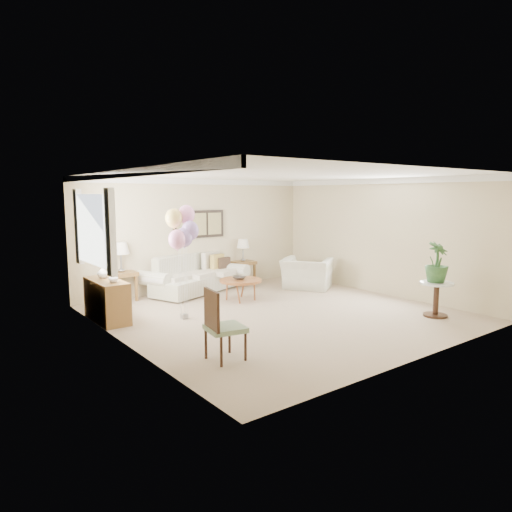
# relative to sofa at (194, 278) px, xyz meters

# --- Properties ---
(ground_plane) EXTENTS (6.00, 6.00, 0.00)m
(ground_plane) POSITION_rel_sofa_xyz_m (0.34, -2.66, -0.34)
(ground_plane) COLOR tan
(room_shell) EXTENTS (6.04, 6.04, 2.60)m
(room_shell) POSITION_rel_sofa_xyz_m (0.23, -2.56, 1.28)
(room_shell) COLOR beige
(room_shell) RESTS_ON ground
(wall_art_triptych) EXTENTS (1.35, 0.06, 0.65)m
(wall_art_triptych) POSITION_rel_sofa_xyz_m (0.34, 0.31, 1.21)
(wall_art_triptych) COLOR black
(wall_art_triptych) RESTS_ON ground
(sofa) EXTENTS (2.65, 1.59, 0.87)m
(sofa) POSITION_rel_sofa_xyz_m (0.00, 0.00, 0.00)
(sofa) COLOR silver
(sofa) RESTS_ON ground
(end_table_left) EXTENTS (0.57, 0.52, 0.62)m
(end_table_left) POSITION_rel_sofa_xyz_m (-1.63, 0.19, 0.18)
(end_table_left) COLOR olive
(end_table_left) RESTS_ON ground
(end_table_right) EXTENTS (0.53, 0.49, 0.58)m
(end_table_right) POSITION_rel_sofa_xyz_m (1.50, 0.14, 0.14)
(end_table_right) COLOR olive
(end_table_right) RESTS_ON ground
(lamp_left) EXTENTS (0.36, 0.36, 0.63)m
(lamp_left) POSITION_rel_sofa_xyz_m (-1.63, 0.19, 0.76)
(lamp_left) COLOR gray
(lamp_left) RESTS_ON end_table_left
(lamp_right) EXTENTS (0.32, 0.32, 0.56)m
(lamp_right) POSITION_rel_sofa_xyz_m (1.50, 0.14, 0.66)
(lamp_right) COLOR gray
(lamp_right) RESTS_ON end_table_right
(coffee_table) EXTENTS (0.90, 0.90, 0.45)m
(coffee_table) POSITION_rel_sofa_xyz_m (0.40, -1.30, 0.07)
(coffee_table) COLOR olive
(coffee_table) RESTS_ON ground
(decor_bowl) EXTENTS (0.34, 0.34, 0.07)m
(decor_bowl) POSITION_rel_sofa_xyz_m (0.36, -1.30, 0.14)
(decor_bowl) COLOR #2D2925
(decor_bowl) RESTS_ON coffee_table
(armchair) EXTENTS (1.43, 1.47, 0.72)m
(armchair) POSITION_rel_sofa_xyz_m (2.40, -1.23, 0.02)
(armchair) COLOR silver
(armchair) RESTS_ON ground
(side_table) EXTENTS (0.59, 0.59, 0.64)m
(side_table) POSITION_rel_sofa_xyz_m (2.53, -4.55, 0.14)
(side_table) COLOR silver
(side_table) RESTS_ON ground
(potted_plant) EXTENTS (0.42, 0.42, 0.74)m
(potted_plant) POSITION_rel_sofa_xyz_m (2.52, -4.53, 0.67)
(potted_plant) COLOR #254C25
(potted_plant) RESTS_ON side_table
(accent_chair) EXTENTS (0.56, 0.56, 1.00)m
(accent_chair) POSITION_rel_sofa_xyz_m (-1.88, -4.07, 0.17)
(accent_chair) COLOR gray
(accent_chair) RESTS_ON ground
(credenza) EXTENTS (0.46, 1.20, 0.74)m
(credenza) POSITION_rel_sofa_xyz_m (-2.42, -1.16, 0.03)
(credenza) COLOR olive
(credenza) RESTS_ON ground
(vase_white) EXTENTS (0.18, 0.18, 0.17)m
(vase_white) POSITION_rel_sofa_xyz_m (-2.40, -1.48, 0.48)
(vase_white) COLOR silver
(vase_white) RESTS_ON credenza
(vase_sage) EXTENTS (0.26, 0.26, 0.21)m
(vase_sage) POSITION_rel_sofa_xyz_m (-2.40, -0.94, 0.50)
(vase_sage) COLOR #B6B6B6
(vase_sage) RESTS_ON credenza
(balloon_cluster) EXTENTS (0.62, 0.55, 2.06)m
(balloon_cluster) POSITION_rel_sofa_xyz_m (-1.28, -1.89, 1.30)
(balloon_cluster) COLOR gray
(balloon_cluster) RESTS_ON ground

